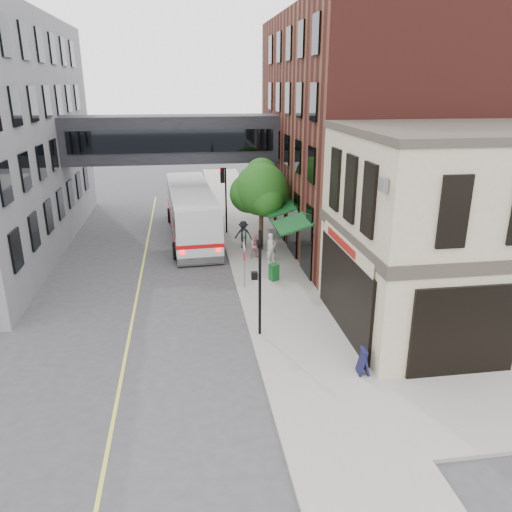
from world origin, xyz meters
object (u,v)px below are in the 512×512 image
object	(u,v)px
pedestrian_b	(256,246)
sandwich_board	(363,361)
newspaper_box	(274,272)
pedestrian_a	(271,248)
bus	(191,210)
pedestrian_c	(243,234)

from	to	relation	value
pedestrian_b	sandwich_board	distance (m)	13.03
newspaper_box	sandwich_board	size ratio (longest dim) A/B	0.90
pedestrian_a	newspaper_box	distance (m)	2.82
pedestrian_a	newspaper_box	xyz separation A→B (m)	(-0.35, -2.76, -0.43)
bus	pedestrian_c	size ratio (longest dim) A/B	7.28
pedestrian_a	sandwich_board	world-z (taller)	pedestrian_a
bus	newspaper_box	size ratio (longest dim) A/B	14.31
pedestrian_a	sandwich_board	bearing A→B (deg)	-106.43
bus	sandwich_board	xyz separation A→B (m)	(5.59, -18.38, -1.24)
pedestrian_b	sandwich_board	bearing A→B (deg)	-95.63
pedestrian_a	pedestrian_b	xyz separation A→B (m)	(-0.78, 0.84, -0.11)
pedestrian_c	pedestrian_a	bearing A→B (deg)	-45.69
pedestrian_c	sandwich_board	distance (m)	15.18
bus	pedestrian_a	bearing A→B (deg)	-55.30
pedestrian_b	sandwich_board	size ratio (longest dim) A/B	1.56
pedestrian_a	newspaper_box	size ratio (longest dim) A/B	1.98
pedestrian_b	bus	bearing A→B (deg)	108.92
bus	newspaper_box	xyz separation A→B (m)	(4.05, -9.11, -1.29)
newspaper_box	sandwich_board	bearing A→B (deg)	-105.39
bus	pedestrian_b	xyz separation A→B (m)	(3.61, -5.50, -0.96)
pedestrian_a	bus	bearing A→B (deg)	102.61
pedestrian_a	pedestrian_c	world-z (taller)	pedestrian_a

